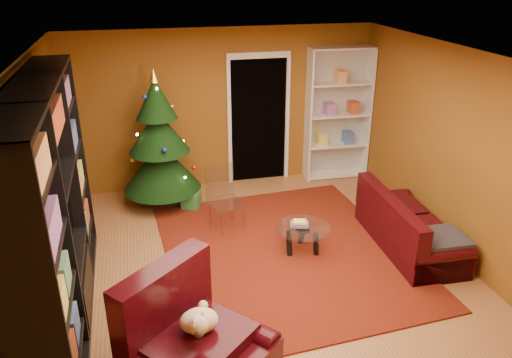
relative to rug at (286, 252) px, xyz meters
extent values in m
cube|color=brown|center=(-0.37, -0.28, -0.04)|extent=(5.00, 5.50, 0.05)
cube|color=silver|center=(-0.37, -0.28, 2.61)|extent=(5.00, 5.50, 0.05)
cube|color=brown|center=(-0.37, 2.49, 1.29)|extent=(5.00, 0.05, 2.60)
cube|color=brown|center=(-2.90, -0.28, 1.29)|extent=(0.05, 5.50, 2.60)
cube|color=brown|center=(2.15, -0.28, 1.29)|extent=(0.05, 5.50, 2.60)
cube|color=#641B0D|center=(0.00, 0.00, 0.00)|extent=(3.26, 3.73, 0.02)
cube|color=#1B6661|center=(-1.40, 2.03, 0.14)|extent=(0.40, 0.40, 0.31)
cube|color=#297735|center=(-1.05, 1.61, 0.12)|extent=(0.34, 0.34, 0.27)
cube|color=maroon|center=(-1.01, 2.21, 0.09)|extent=(0.25, 0.25, 0.21)
camera|label=1|loc=(-1.68, -5.38, 3.52)|focal=35.00mm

